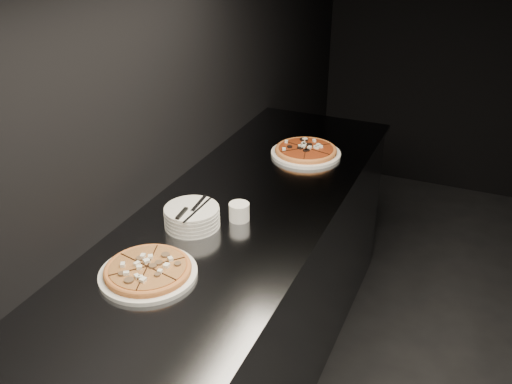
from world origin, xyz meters
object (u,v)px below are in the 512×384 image
at_px(pizza_tomato, 306,151).
at_px(plate_stack, 192,217).
at_px(counter, 238,302).
at_px(ramekin, 239,211).
at_px(cutlery, 191,209).
at_px(pizza_mushroom, 148,271).

relative_size(pizza_tomato, plate_stack, 1.77).
xyz_separation_m(counter, pizza_tomato, (0.07, 0.64, 0.48)).
bearing_deg(ramekin, counter, 125.36).
height_order(pizza_tomato, ramekin, ramekin).
distance_m(plate_stack, ramekin, 0.19).
distance_m(plate_stack, cutlery, 0.05).
bearing_deg(counter, pizza_mushroom, -99.49).
bearing_deg(counter, ramekin, -54.64).
distance_m(pizza_tomato, cutlery, 0.85).
bearing_deg(plate_stack, ramekin, 37.71).
xyz_separation_m(plate_stack, ramekin, (0.15, 0.11, -0.00)).
distance_m(counter, cutlery, 0.58).
relative_size(pizza_mushroom, pizza_tomato, 0.94).
height_order(pizza_mushroom, cutlery, cutlery).
bearing_deg(plate_stack, pizza_mushroom, -86.02).
relative_size(plate_stack, cutlery, 0.93).
xyz_separation_m(counter, plate_stack, (-0.11, -0.17, 0.50)).
relative_size(pizza_tomato, ramekin, 4.61).
distance_m(counter, plate_stack, 0.54).
height_order(counter, ramekin, ramekin).
relative_size(counter, cutlery, 10.87).
bearing_deg(pizza_mushroom, ramekin, 75.04).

